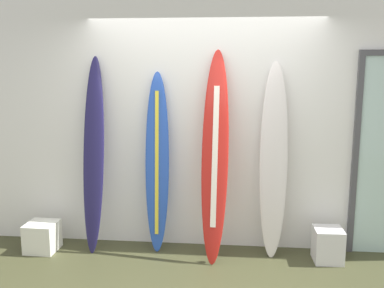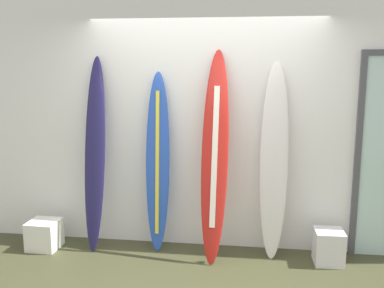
# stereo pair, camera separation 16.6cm
# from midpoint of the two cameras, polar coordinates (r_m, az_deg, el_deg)

# --- Properties ---
(wall_back) EXTENTS (7.20, 0.20, 2.80)m
(wall_back) POSITION_cam_midpoint_polar(r_m,az_deg,el_deg) (4.95, 0.72, 2.92)
(wall_back) COLOR white
(wall_back) RESTS_ON ground
(surfboard_navy) EXTENTS (0.25, 0.40, 2.11)m
(surfboard_navy) POSITION_cam_midpoint_polar(r_m,az_deg,el_deg) (4.95, -13.36, -1.59)
(surfboard_navy) COLOR #211D4E
(surfboard_navy) RESTS_ON ground
(surfboard_cobalt) EXTENTS (0.26, 0.25, 1.95)m
(surfboard_cobalt) POSITION_cam_midpoint_polar(r_m,az_deg,el_deg) (4.84, -5.44, -2.43)
(surfboard_cobalt) COLOR blue
(surfboard_cobalt) RESTS_ON ground
(surfboard_crimson) EXTENTS (0.30, 0.54, 2.18)m
(surfboard_crimson) POSITION_cam_midpoint_polar(r_m,az_deg,el_deg) (4.61, 1.91, -1.76)
(surfboard_crimson) COLOR red
(surfboard_crimson) RESTS_ON ground
(surfboard_ivory) EXTENTS (0.29, 0.29, 2.06)m
(surfboard_ivory) POSITION_cam_midpoint_polar(r_m,az_deg,el_deg) (4.74, 9.35, -2.31)
(surfboard_ivory) COLOR silver
(surfboard_ivory) RESTS_ON ground
(display_block_left) EXTENTS (0.33, 0.33, 0.32)m
(display_block_left) POSITION_cam_midpoint_polar(r_m,az_deg,el_deg) (5.30, -19.41, -11.07)
(display_block_left) COLOR white
(display_block_left) RESTS_ON ground
(display_block_center) EXTENTS (0.30, 0.30, 0.35)m
(display_block_center) POSITION_cam_midpoint_polar(r_m,az_deg,el_deg) (4.94, 15.98, -12.25)
(display_block_center) COLOR silver
(display_block_center) RESTS_ON ground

